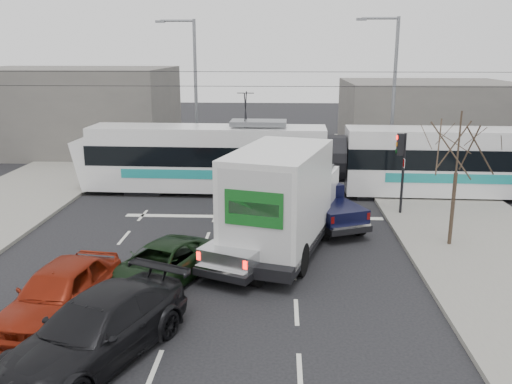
{
  "coord_description": "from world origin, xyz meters",
  "views": [
    {
      "loc": [
        1.2,
        -17.09,
        7.24
      ],
      "look_at": [
        0.24,
        3.57,
        1.8
      ],
      "focal_mm": 38.0,
      "sensor_mm": 36.0,
      "label": 1
    }
  ],
  "objects_px": {
    "green_car": "(160,265)",
    "red_car": "(61,292)",
    "silver_pickup": "(263,233)",
    "navy_pickup": "(321,201)",
    "bare_tree": "(458,149)",
    "street_lamp_near": "(391,89)",
    "box_truck": "(284,200)",
    "street_lamp_far": "(193,86)",
    "traffic_signal": "(401,156)",
    "tram": "(335,160)",
    "dark_car": "(97,330)"
  },
  "relations": [
    {
      "from": "bare_tree",
      "to": "red_car",
      "type": "relative_size",
      "value": 1.06
    },
    {
      "from": "bare_tree",
      "to": "street_lamp_near",
      "type": "bearing_deg",
      "value": 91.42
    },
    {
      "from": "tram",
      "to": "navy_pickup",
      "type": "xyz_separation_m",
      "value": [
        -1.02,
        -4.96,
        -0.82
      ]
    },
    {
      "from": "street_lamp_near",
      "to": "green_car",
      "type": "height_order",
      "value": "street_lamp_near"
    },
    {
      "from": "bare_tree",
      "to": "green_car",
      "type": "xyz_separation_m",
      "value": [
        -10.18,
        -3.74,
        -3.15
      ]
    },
    {
      "from": "traffic_signal",
      "to": "dark_car",
      "type": "relative_size",
      "value": 0.66
    },
    {
      "from": "navy_pickup",
      "to": "silver_pickup",
      "type": "bearing_deg",
      "value": -141.91
    },
    {
      "from": "navy_pickup",
      "to": "green_car",
      "type": "distance_m",
      "value": 8.43
    },
    {
      "from": "traffic_signal",
      "to": "dark_car",
      "type": "distance_m",
      "value": 15.61
    },
    {
      "from": "street_lamp_far",
      "to": "silver_pickup",
      "type": "distance_m",
      "value": 16.29
    },
    {
      "from": "traffic_signal",
      "to": "tram",
      "type": "xyz_separation_m",
      "value": [
        -2.53,
        3.6,
        -0.91
      ]
    },
    {
      "from": "box_truck",
      "to": "dark_car",
      "type": "height_order",
      "value": "box_truck"
    },
    {
      "from": "red_car",
      "to": "navy_pickup",
      "type": "bearing_deg",
      "value": 57.24
    },
    {
      "from": "street_lamp_near",
      "to": "dark_car",
      "type": "height_order",
      "value": "street_lamp_near"
    },
    {
      "from": "silver_pickup",
      "to": "red_car",
      "type": "xyz_separation_m",
      "value": [
        -5.42,
        -4.66,
        -0.2
      ]
    },
    {
      "from": "bare_tree",
      "to": "box_truck",
      "type": "bearing_deg",
      "value": -175.03
    },
    {
      "from": "street_lamp_near",
      "to": "red_car",
      "type": "height_order",
      "value": "street_lamp_near"
    },
    {
      "from": "red_car",
      "to": "dark_car",
      "type": "xyz_separation_m",
      "value": [
        1.68,
        -1.97,
        -0.01
      ]
    },
    {
      "from": "tram",
      "to": "navy_pickup",
      "type": "bearing_deg",
      "value": -100.14
    },
    {
      "from": "box_truck",
      "to": "street_lamp_near",
      "type": "bearing_deg",
      "value": 79.71
    },
    {
      "from": "tram",
      "to": "green_car",
      "type": "height_order",
      "value": "tram"
    },
    {
      "from": "bare_tree",
      "to": "tram",
      "type": "distance_m",
      "value": 8.66
    },
    {
      "from": "traffic_signal",
      "to": "street_lamp_near",
      "type": "relative_size",
      "value": 0.4
    },
    {
      "from": "traffic_signal",
      "to": "red_car",
      "type": "distance_m",
      "value": 15.31
    },
    {
      "from": "box_truck",
      "to": "green_car",
      "type": "height_order",
      "value": "box_truck"
    },
    {
      "from": "green_car",
      "to": "red_car",
      "type": "relative_size",
      "value": 0.98
    },
    {
      "from": "street_lamp_near",
      "to": "bare_tree",
      "type": "bearing_deg",
      "value": -88.58
    },
    {
      "from": "bare_tree",
      "to": "tram",
      "type": "height_order",
      "value": "tram"
    },
    {
      "from": "street_lamp_near",
      "to": "tram",
      "type": "xyz_separation_m",
      "value": [
        -3.38,
        -3.9,
        -3.28
      ]
    },
    {
      "from": "street_lamp_far",
      "to": "silver_pickup",
      "type": "bearing_deg",
      "value": -72.27
    },
    {
      "from": "silver_pickup",
      "to": "box_truck",
      "type": "xyz_separation_m",
      "value": [
        0.71,
        0.97,
        0.95
      ]
    },
    {
      "from": "silver_pickup",
      "to": "box_truck",
      "type": "height_order",
      "value": "box_truck"
    },
    {
      "from": "street_lamp_far",
      "to": "silver_pickup",
      "type": "height_order",
      "value": "street_lamp_far"
    },
    {
      "from": "street_lamp_near",
      "to": "street_lamp_far",
      "type": "relative_size",
      "value": 1.0
    },
    {
      "from": "red_car",
      "to": "dark_car",
      "type": "bearing_deg",
      "value": -41.18
    },
    {
      "from": "silver_pickup",
      "to": "navy_pickup",
      "type": "distance_m",
      "value": 4.75
    },
    {
      "from": "traffic_signal",
      "to": "street_lamp_near",
      "type": "height_order",
      "value": "street_lamp_near"
    },
    {
      "from": "street_lamp_far",
      "to": "green_car",
      "type": "height_order",
      "value": "street_lamp_far"
    },
    {
      "from": "silver_pickup",
      "to": "green_car",
      "type": "height_order",
      "value": "silver_pickup"
    },
    {
      "from": "street_lamp_far",
      "to": "dark_car",
      "type": "xyz_separation_m",
      "value": [
        1.06,
        -21.65,
        -4.32
      ]
    },
    {
      "from": "bare_tree",
      "to": "dark_car",
      "type": "xyz_separation_m",
      "value": [
        -10.73,
        -8.15,
        -3.0
      ]
    },
    {
      "from": "bare_tree",
      "to": "dark_car",
      "type": "height_order",
      "value": "bare_tree"
    },
    {
      "from": "silver_pickup",
      "to": "box_truck",
      "type": "relative_size",
      "value": 0.7
    },
    {
      "from": "street_lamp_far",
      "to": "green_car",
      "type": "xyz_separation_m",
      "value": [
        1.61,
        -17.24,
        -4.47
      ]
    },
    {
      "from": "street_lamp_near",
      "to": "box_truck",
      "type": "xyz_separation_m",
      "value": [
        -5.99,
        -12.05,
        -3.17
      ]
    },
    {
      "from": "street_lamp_far",
      "to": "red_car",
      "type": "height_order",
      "value": "street_lamp_far"
    },
    {
      "from": "street_lamp_near",
      "to": "green_car",
      "type": "bearing_deg",
      "value": -122.99
    },
    {
      "from": "box_truck",
      "to": "bare_tree",
      "type": "bearing_deg",
      "value": 21.11
    },
    {
      "from": "street_lamp_far",
      "to": "box_truck",
      "type": "height_order",
      "value": "street_lamp_far"
    },
    {
      "from": "red_car",
      "to": "green_car",
      "type": "bearing_deg",
      "value": 55.98
    }
  ]
}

